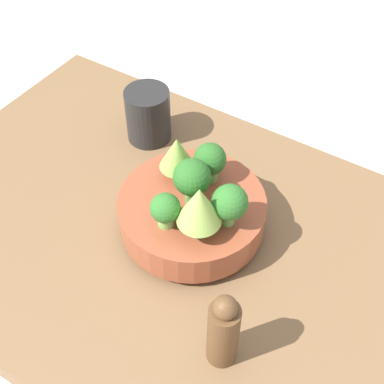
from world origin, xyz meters
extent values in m
plane|color=silver|center=(0.00, 0.00, 0.00)|extent=(6.00, 6.00, 0.00)
cube|color=brown|center=(0.00, 0.00, 0.02)|extent=(1.03, 0.62, 0.05)
cylinder|color=brown|center=(-0.02, 0.03, 0.05)|extent=(0.10, 0.10, 0.01)
cylinder|color=brown|center=(-0.02, 0.03, 0.09)|extent=(0.23, 0.23, 0.05)
cylinder|color=#609347|center=(0.02, -0.02, 0.13)|extent=(0.02, 0.02, 0.03)
cone|color=#93B751|center=(0.02, -0.02, 0.17)|extent=(0.06, 0.06, 0.06)
cylinder|color=#7AB256|center=(-0.03, -0.03, 0.12)|extent=(0.02, 0.02, 0.02)
sphere|color=#2D6B28|center=(-0.03, -0.03, 0.15)|extent=(0.04, 0.04, 0.04)
cylinder|color=#6BA34C|center=(0.04, 0.02, 0.13)|extent=(0.02, 0.02, 0.03)
sphere|color=#2D6B28|center=(0.04, 0.02, 0.16)|extent=(0.05, 0.05, 0.05)
cylinder|color=#609347|center=(-0.02, 0.03, 0.13)|extent=(0.02, 0.02, 0.03)
sphere|color=#286023|center=(-0.02, 0.03, 0.17)|extent=(0.06, 0.06, 0.06)
cylinder|color=#6BA34C|center=(-0.03, 0.08, 0.13)|extent=(0.03, 0.03, 0.02)
sphere|color=#286023|center=(-0.03, 0.08, 0.16)|extent=(0.05, 0.05, 0.05)
cylinder|color=#609347|center=(-0.07, 0.06, 0.12)|extent=(0.02, 0.02, 0.02)
cone|color=#84AD47|center=(-0.07, 0.06, 0.16)|extent=(0.06, 0.06, 0.06)
cylinder|color=black|center=(-0.21, 0.17, 0.10)|extent=(0.08, 0.08, 0.10)
cylinder|color=brown|center=(0.13, -0.14, 0.10)|extent=(0.04, 0.04, 0.11)
sphere|color=brown|center=(0.13, -0.14, 0.17)|extent=(0.03, 0.03, 0.03)
camera|label=1|loc=(0.27, -0.43, 0.73)|focal=50.00mm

